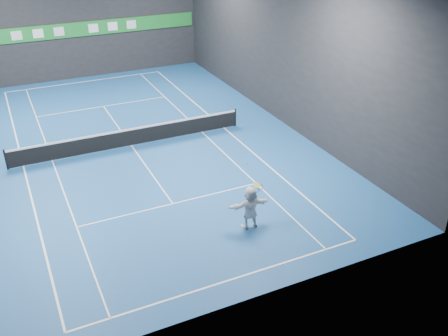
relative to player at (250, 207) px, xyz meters
name	(u,v)px	position (x,y,z in m)	size (l,w,h in m)	color
ground	(132,146)	(-2.21, 9.33, -0.91)	(26.00, 26.00, 0.00)	navy
wall_back	(74,15)	(-2.21, 22.33, 3.59)	(18.00, 0.10, 9.00)	black
wall_front	(245,182)	(-2.21, -3.67, 3.59)	(18.00, 0.10, 9.00)	black
wall_right	(281,44)	(6.79, 9.33, 3.59)	(0.10, 26.00, 9.00)	black
baseline_near	(228,281)	(-2.21, -2.56, -0.91)	(10.98, 0.08, 0.01)	white
baseline_far	(86,81)	(-2.21, 21.22, -0.91)	(10.98, 0.08, 0.01)	white
sideline_doubles_left	(23,166)	(-7.70, 9.33, -0.91)	(0.08, 23.78, 0.01)	white
sideline_doubles_right	(224,128)	(3.28, 9.33, -0.91)	(0.08, 23.78, 0.01)	white
sideline_singles_left	(52,161)	(-6.32, 9.33, -0.91)	(0.06, 23.78, 0.01)	white
sideline_singles_right	(202,132)	(1.90, 9.33, -0.91)	(0.06, 23.78, 0.01)	white
service_line_near	(173,204)	(-2.21, 2.93, -0.91)	(8.23, 0.06, 0.01)	white
service_line_far	(104,106)	(-2.21, 15.73, -0.91)	(8.23, 0.06, 0.01)	white
center_service_line	(132,146)	(-2.21, 9.33, -0.91)	(0.06, 12.80, 0.01)	white
player	(250,207)	(0.00, 0.00, 0.00)	(1.69, 0.54, 1.82)	white
tennis_ball	(246,163)	(-0.19, 0.05, 1.99)	(0.06, 0.06, 0.06)	#AED723
tennis_net	(131,137)	(-2.21, 9.33, -0.37)	(12.50, 0.10, 1.07)	black
sponsor_banner	(76,30)	(-2.21, 22.26, 2.59)	(17.64, 0.11, 1.00)	#1C812D
tennis_racket	(259,188)	(0.39, 0.05, 0.77)	(0.52, 0.36, 0.76)	red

